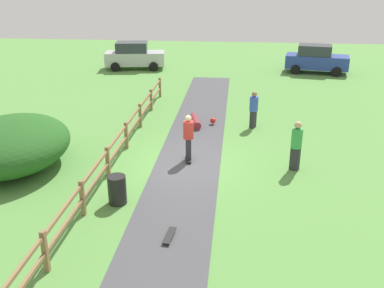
% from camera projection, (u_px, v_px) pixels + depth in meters
% --- Properties ---
extents(ground_plane, '(60.00, 60.00, 0.00)m').
position_uv_depth(ground_plane, '(188.00, 164.00, 15.98)').
color(ground_plane, '#568E42').
extents(asphalt_path, '(2.40, 28.00, 0.02)m').
position_uv_depth(asphalt_path, '(188.00, 164.00, 15.97)').
color(asphalt_path, '#47474C').
rests_on(asphalt_path, ground_plane).
extents(wooden_fence, '(0.12, 18.12, 1.10)m').
position_uv_depth(wooden_fence, '(118.00, 145.00, 15.98)').
color(wooden_fence, olive).
rests_on(wooden_fence, ground_plane).
extents(bush_large, '(3.97, 4.76, 1.81)m').
position_uv_depth(bush_large, '(11.00, 144.00, 15.37)').
color(bush_large, '#23561E').
rests_on(bush_large, ground_plane).
extents(trash_bin, '(0.56, 0.56, 0.90)m').
position_uv_depth(trash_bin, '(117.00, 190.00, 13.15)').
color(trash_bin, black).
rests_on(trash_bin, ground_plane).
extents(skater_riding, '(0.43, 0.82, 1.77)m').
position_uv_depth(skater_riding, '(188.00, 136.00, 15.91)').
color(skater_riding, black).
rests_on(skater_riding, asphalt_path).
extents(skater_fallen, '(1.27, 1.46, 0.36)m').
position_uv_depth(skater_fallen, '(197.00, 121.00, 19.93)').
color(skater_fallen, maroon).
rests_on(skater_fallen, asphalt_path).
extents(skateboard_loose, '(0.28, 0.82, 0.08)m').
position_uv_depth(skateboard_loose, '(169.00, 235.00, 11.52)').
color(skateboard_loose, black).
rests_on(skateboard_loose, asphalt_path).
extents(bystander_blue, '(0.51, 0.51, 1.68)m').
position_uv_depth(bystander_blue, '(254.00, 108.00, 19.39)').
color(bystander_blue, '#2D2D33').
rests_on(bystander_blue, ground_plane).
extents(bystander_green, '(0.51, 0.51, 1.82)m').
position_uv_depth(bystander_green, '(296.00, 143.00, 15.17)').
color(bystander_green, '#2D2D33').
rests_on(bystander_green, ground_plane).
extents(parked_car_silver, '(4.40, 2.46, 1.92)m').
position_uv_depth(parked_car_silver, '(134.00, 56.00, 31.26)').
color(parked_car_silver, '#B7B7BC').
rests_on(parked_car_silver, ground_plane).
extents(parked_car_blue, '(4.43, 2.54, 1.92)m').
position_uv_depth(parked_car_blue, '(316.00, 59.00, 30.03)').
color(parked_car_blue, '#283D99').
rests_on(parked_car_blue, ground_plane).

